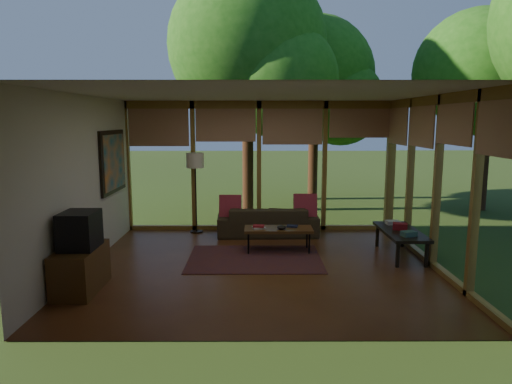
{
  "coord_description": "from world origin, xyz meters",
  "views": [
    {
      "loc": [
        -0.1,
        -7.02,
        2.32
      ],
      "look_at": [
        -0.07,
        0.7,
        1.09
      ],
      "focal_mm": 32.0,
      "sensor_mm": 36.0,
      "label": 1
    }
  ],
  "objects_px": {
    "coffee_table": "(278,230)",
    "television": "(80,230)",
    "floor_lamp": "(195,165)",
    "sofa": "(268,221)",
    "side_console": "(401,233)",
    "media_cabinet": "(81,269)"
  },
  "relations": [
    {
      "from": "media_cabinet",
      "to": "side_console",
      "type": "height_order",
      "value": "media_cabinet"
    },
    {
      "from": "floor_lamp",
      "to": "side_console",
      "type": "distance_m",
      "value": 4.19
    },
    {
      "from": "coffee_table",
      "to": "sofa",
      "type": "bearing_deg",
      "value": 97.61
    },
    {
      "from": "floor_lamp",
      "to": "media_cabinet",
      "type": "bearing_deg",
      "value": -109.65
    },
    {
      "from": "television",
      "to": "side_console",
      "type": "relative_size",
      "value": 0.39
    },
    {
      "from": "television",
      "to": "floor_lamp",
      "type": "xyz_separation_m",
      "value": [
        1.15,
        3.27,
        0.56
      ]
    },
    {
      "from": "media_cabinet",
      "to": "television",
      "type": "bearing_deg",
      "value": 0.0
    },
    {
      "from": "media_cabinet",
      "to": "side_console",
      "type": "relative_size",
      "value": 0.71
    },
    {
      "from": "coffee_table",
      "to": "television",
      "type": "bearing_deg",
      "value": -146.04
    },
    {
      "from": "sofa",
      "to": "side_console",
      "type": "distance_m",
      "value": 2.67
    },
    {
      "from": "floor_lamp",
      "to": "coffee_table",
      "type": "xyz_separation_m",
      "value": [
        1.63,
        -1.4,
        -1.01
      ]
    },
    {
      "from": "media_cabinet",
      "to": "coffee_table",
      "type": "distance_m",
      "value": 3.37
    },
    {
      "from": "media_cabinet",
      "to": "side_console",
      "type": "xyz_separation_m",
      "value": [
        4.87,
        1.58,
        0.11
      ]
    },
    {
      "from": "coffee_table",
      "to": "media_cabinet",
      "type": "bearing_deg",
      "value": -146.23
    },
    {
      "from": "media_cabinet",
      "to": "floor_lamp",
      "type": "xyz_separation_m",
      "value": [
        1.17,
        3.27,
        1.11
      ]
    },
    {
      "from": "coffee_table",
      "to": "side_console",
      "type": "distance_m",
      "value": 2.09
    },
    {
      "from": "sofa",
      "to": "side_console",
      "type": "xyz_separation_m",
      "value": [
        2.23,
        -1.46,
        0.12
      ]
    },
    {
      "from": "television",
      "to": "floor_lamp",
      "type": "height_order",
      "value": "floor_lamp"
    },
    {
      "from": "sofa",
      "to": "coffee_table",
      "type": "height_order",
      "value": "sofa"
    },
    {
      "from": "television",
      "to": "coffee_table",
      "type": "height_order",
      "value": "television"
    },
    {
      "from": "side_console",
      "to": "coffee_table",
      "type": "bearing_deg",
      "value": 171.93
    },
    {
      "from": "sofa",
      "to": "coffee_table",
      "type": "relative_size",
      "value": 1.67
    }
  ]
}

